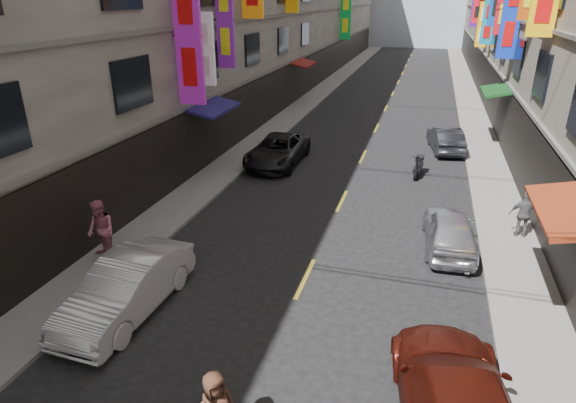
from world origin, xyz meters
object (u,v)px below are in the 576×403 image
Objects in this scene: car_right_mid at (450,230)px; pedestrian_rfar at (524,214)px; car_left_mid at (127,287)px; pedestrian_lfar at (101,230)px; scooter_far_right at (418,166)px; car_left_far at (278,150)px; car_right_far at (446,139)px.

car_right_mid is 2.71m from pedestrian_rfar.
car_left_mid is 2.34× the size of pedestrian_lfar.
scooter_far_right is 0.95× the size of pedestrian_lfar.
pedestrian_lfar is at bearing -102.01° from car_left_far.
scooter_far_right is at bearing 76.08° from pedestrian_lfar.
pedestrian_lfar is at bearing 46.07° from car_right_far.
car_left_mid is 1.15× the size of car_right_mid.
pedestrian_rfar reaches higher than car_left_mid.
car_right_mid is 2.38× the size of pedestrian_rfar.
car_left_mid is at bearing 34.60° from pedestrian_rfar.
car_right_far is (1.21, 4.30, 0.20)m from scooter_far_right.
car_left_mid is at bearing -17.04° from pedestrian_lfar.
pedestrian_rfar is (2.35, -9.82, 0.28)m from car_right_far.
car_right_far reaches higher than scooter_far_right.
car_left_mid is 18.79m from car_right_far.
car_right_mid is (8.00, 5.87, -0.08)m from car_left_mid.
pedestrian_lfar reaches higher than car_right_far.
car_left_far is 11.53m from pedestrian_rfar.
pedestrian_lfar is 1.17× the size of pedestrian_rfar.
car_left_mid is 9.92m from car_right_mid.
pedestrian_rfar is (10.35, 7.18, 0.20)m from car_left_mid.
car_left_mid is 2.75× the size of pedestrian_rfar.
car_left_far is (-6.66, -0.18, 0.24)m from scooter_far_right.
car_right_far is at bearing 30.18° from car_left_far.
scooter_far_right is at bearing 2.03° from car_left_far.
car_left_mid is 12.60m from pedestrian_rfar.
pedestrian_lfar reaches higher than car_left_mid.
pedestrian_lfar reaches higher than pedestrian_rfar.
scooter_far_right is 13.94m from pedestrian_lfar.
car_right_mid is at bearing 38.23° from car_left_mid.
car_left_mid is at bearing -90.12° from car_left_far.
car_left_mid reaches higher than car_right_far.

